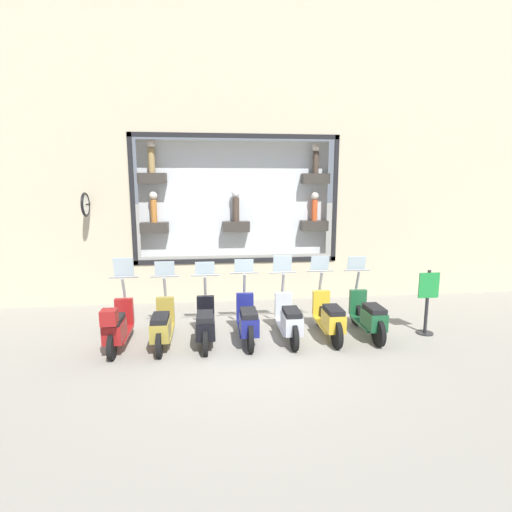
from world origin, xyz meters
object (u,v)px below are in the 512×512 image
at_px(scooter_yellow_1, 329,318).
at_px(scooter_black_4, 206,324).
at_px(scooter_green_0, 368,316).
at_px(scooter_silver_2, 289,319).
at_px(scooter_navy_3, 248,321).
at_px(shop_sign_post, 427,301).
at_px(scooter_red_6, 117,326).
at_px(scooter_olive_5, 162,325).

bearing_deg(scooter_yellow_1, scooter_black_4, 90.17).
bearing_deg(scooter_green_0, scooter_silver_2, 90.00).
xyz_separation_m(scooter_navy_3, shop_sign_post, (-0.00, -3.88, 0.30)).
height_order(scooter_silver_2, scooter_red_6, scooter_red_6).
distance_m(scooter_green_0, scooter_olive_5, 4.29).
height_order(scooter_silver_2, shop_sign_post, scooter_silver_2).
bearing_deg(scooter_green_0, scooter_navy_3, 89.99).
xyz_separation_m(scooter_black_4, shop_sign_post, (0.00, -4.74, 0.32)).
relative_size(scooter_navy_3, scooter_red_6, 1.01).
height_order(scooter_olive_5, shop_sign_post, scooter_olive_5).
distance_m(scooter_navy_3, scooter_olive_5, 1.72).
distance_m(scooter_navy_3, scooter_black_4, 0.86).
relative_size(scooter_green_0, scooter_olive_5, 1.01).
xyz_separation_m(scooter_olive_5, shop_sign_post, (0.00, -5.59, 0.32)).
relative_size(scooter_black_4, shop_sign_post, 1.27).
distance_m(scooter_silver_2, scooter_navy_3, 0.86).
xyz_separation_m(scooter_yellow_1, scooter_navy_3, (-0.00, 1.72, -0.00)).
height_order(scooter_green_0, scooter_black_4, scooter_green_0).
bearing_deg(scooter_olive_5, shop_sign_post, -89.98).
height_order(scooter_green_0, scooter_navy_3, scooter_green_0).
bearing_deg(scooter_silver_2, scooter_red_6, 91.07).
xyz_separation_m(scooter_green_0, scooter_yellow_1, (0.00, 0.86, 0.00)).
bearing_deg(shop_sign_post, scooter_green_0, 89.83).
bearing_deg(shop_sign_post, scooter_yellow_1, 89.86).
xyz_separation_m(scooter_silver_2, scooter_navy_3, (0.00, 0.86, 0.01)).
bearing_deg(scooter_red_6, shop_sign_post, -89.46).
bearing_deg(scooter_olive_5, scooter_red_6, 93.90).
relative_size(scooter_yellow_1, scooter_navy_3, 1.00).
height_order(scooter_yellow_1, shop_sign_post, scooter_yellow_1).
relative_size(scooter_green_0, scooter_yellow_1, 1.00).
height_order(scooter_green_0, scooter_red_6, scooter_red_6).
bearing_deg(scooter_navy_3, shop_sign_post, -90.06).
bearing_deg(scooter_silver_2, scooter_olive_5, 90.13).
relative_size(scooter_silver_2, scooter_navy_3, 1.00).
bearing_deg(shop_sign_post, scooter_navy_3, 89.94).
distance_m(scooter_olive_5, scooter_red_6, 0.86).
bearing_deg(scooter_olive_5, scooter_navy_3, -89.80).
relative_size(scooter_black_4, scooter_red_6, 1.00).
height_order(scooter_yellow_1, scooter_silver_2, scooter_silver_2).
xyz_separation_m(scooter_silver_2, scooter_olive_5, (-0.01, 2.58, -0.02)).
bearing_deg(scooter_yellow_1, scooter_silver_2, 90.10).
bearing_deg(scooter_black_4, scooter_olive_5, 89.96).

